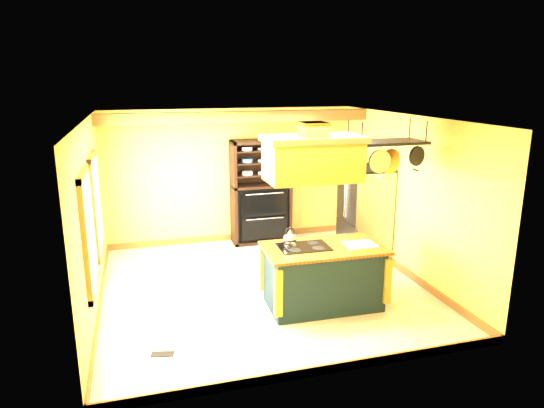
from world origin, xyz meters
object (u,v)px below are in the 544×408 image
range_hood (313,157)px  pot_rack (386,149)px  kitchen_island (323,276)px  refrigerator (364,216)px  hutch (260,202)px

range_hood → pot_rack: bearing=0.2°
kitchen_island → refrigerator: 2.17m
hutch → kitchen_island: bearing=-87.5°
hutch → refrigerator: bearing=-44.4°
hutch → range_hood: bearing=-91.1°
refrigerator → pot_rack: bearing=-108.2°
refrigerator → hutch: size_ratio=0.81×
range_hood → pot_rack: 1.11m
refrigerator → range_hood: bearing=-135.5°
refrigerator → hutch: bearing=135.6°
range_hood → refrigerator: (1.63, 1.60, -1.41)m
pot_rack → hutch: size_ratio=0.55×
kitchen_island → hutch: bearing=93.7°
pot_rack → refrigerator: 2.24m
pot_rack → refrigerator: pot_rack is taller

